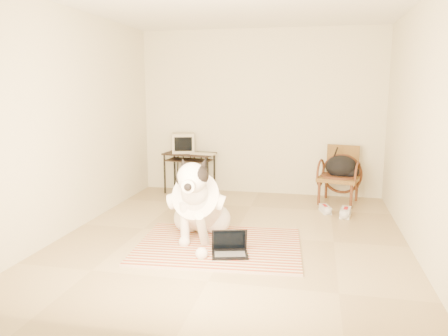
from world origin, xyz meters
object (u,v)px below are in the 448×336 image
(pc_tower, at_px, (198,181))
(backpack, at_px, (343,168))
(computer_desk, at_px, (189,159))
(crt_monitor, at_px, (183,143))
(dog, at_px, (199,204))
(rattan_chair, at_px, (340,175))
(laptop, at_px, (230,248))

(pc_tower, xyz_separation_m, backpack, (2.36, -0.25, 0.38))
(computer_desk, distance_m, crt_monitor, 0.28)
(crt_monitor, relative_size, pc_tower, 1.06)
(dog, distance_m, rattan_chair, 2.67)
(dog, relative_size, crt_monitor, 3.21)
(dog, xyz_separation_m, pc_tower, (-0.63, 2.25, -0.23))
(laptop, bearing_deg, dog, 134.86)
(dog, xyz_separation_m, laptop, (0.46, -0.46, -0.33))
(computer_desk, relative_size, rattan_chair, 1.00)
(rattan_chair, bearing_deg, computer_desk, 177.07)
(laptop, bearing_deg, backpack, 62.79)
(laptop, distance_m, computer_desk, 2.97)
(computer_desk, bearing_deg, laptop, -65.30)
(computer_desk, bearing_deg, rattan_chair, -2.93)
(laptop, height_order, rattan_chair, rattan_chair)
(dog, relative_size, rattan_chair, 1.65)
(dog, bearing_deg, laptop, -45.14)
(computer_desk, xyz_separation_m, crt_monitor, (-0.11, 0.03, 0.26))
(crt_monitor, bearing_deg, computer_desk, -15.56)
(rattan_chair, bearing_deg, dog, -129.18)
(laptop, distance_m, backpack, 2.80)
(dog, height_order, backpack, dog)
(pc_tower, height_order, rattan_chair, rattan_chair)
(computer_desk, relative_size, crt_monitor, 1.94)
(dog, height_order, computer_desk, dog)
(laptop, bearing_deg, crt_monitor, 116.36)
(rattan_chair, distance_m, backpack, 0.15)
(rattan_chair, relative_size, backpack, 1.74)
(laptop, relative_size, rattan_chair, 0.49)
(rattan_chair, bearing_deg, pc_tower, 175.54)
(computer_desk, xyz_separation_m, rattan_chair, (2.45, -0.13, -0.15))
(laptop, xyz_separation_m, backpack, (1.26, 2.46, 0.48))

